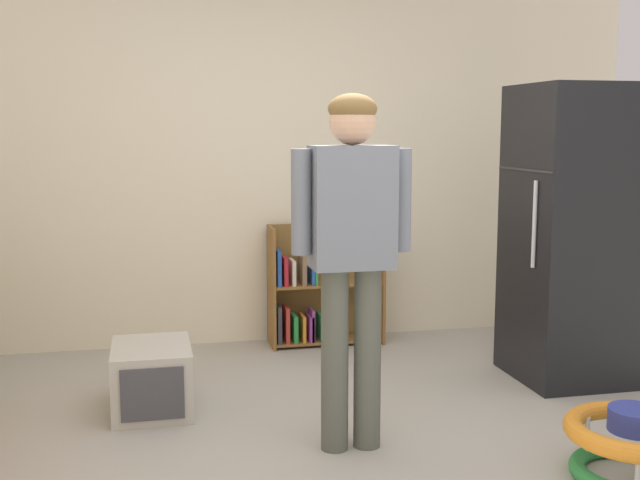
{
  "coord_description": "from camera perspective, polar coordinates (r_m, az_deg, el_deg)",
  "views": [
    {
      "loc": [
        -0.96,
        -3.22,
        1.52
      ],
      "look_at": [
        -0.11,
        0.6,
        0.97
      ],
      "focal_mm": 44.27,
      "sensor_mm": 36.0,
      "label": 1
    }
  ],
  "objects": [
    {
      "name": "pet_carrier",
      "position": [
        4.43,
        -12.06,
        -9.74
      ],
      "size": [
        0.42,
        0.55,
        0.36
      ],
      "color": "beige",
      "rests_on": "ground"
    },
    {
      "name": "bookshelf",
      "position": [
        5.61,
        -0.24,
        -3.85
      ],
      "size": [
        0.8,
        0.28,
        0.85
      ],
      "color": "brown",
      "rests_on": "ground"
    },
    {
      "name": "standing_person",
      "position": [
        3.65,
        2.32,
        0.19
      ],
      "size": [
        0.57,
        0.22,
        1.68
      ],
      "color": "#54584C",
      "rests_on": "ground"
    },
    {
      "name": "refrigerator",
      "position": [
        5.0,
        18.0,
        0.41
      ],
      "size": [
        0.73,
        0.68,
        1.78
      ],
      "color": "black",
      "rests_on": "ground"
    },
    {
      "name": "baby_walker",
      "position": [
        3.79,
        21.76,
        -13.56
      ],
      "size": [
        0.6,
        0.6,
        0.32
      ],
      "color": "green",
      "rests_on": "ground"
    },
    {
      "name": "back_wall",
      "position": [
        5.64,
        -2.78,
        6.31
      ],
      "size": [
        5.2,
        0.06,
        2.7
      ],
      "primitive_type": "cube",
      "color": "#F2E6C5",
      "rests_on": "ground"
    },
    {
      "name": "ground_plane",
      "position": [
        3.69,
        3.8,
        -16.28
      ],
      "size": [
        12.0,
        12.0,
        0.0
      ],
      "primitive_type": "plane",
      "color": "#A8A497",
      "rests_on": "ground"
    }
  ]
}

